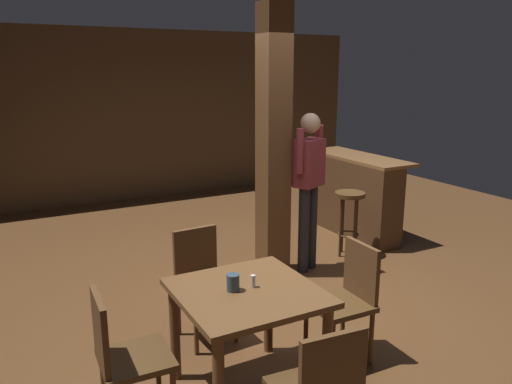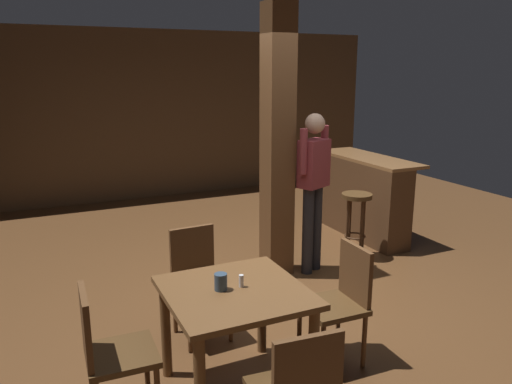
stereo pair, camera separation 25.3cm
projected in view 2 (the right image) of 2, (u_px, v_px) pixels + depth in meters
name	position (u px, v px, depth m)	size (l,w,h in m)	color
ground_plane	(280.00, 299.00, 4.82)	(10.80, 10.80, 0.00)	brown
wall_back	(158.00, 115.00, 8.44)	(8.00, 0.10, 2.80)	brown
pillar	(277.00, 145.00, 5.14)	(0.28, 0.28, 2.80)	brown
dining_table	(235.00, 308.00, 3.30)	(0.90, 0.90, 0.76)	brown
chair_west	(108.00, 349.00, 3.02)	(0.43, 0.43, 0.89)	#4C3319
chair_east	(341.00, 298.00, 3.71)	(0.43, 0.43, 0.89)	#4C3319
chair_north	(198.00, 276.00, 4.08)	(0.44, 0.44, 0.89)	#4C3319
napkin_cup	(221.00, 282.00, 3.24)	(0.08, 0.08, 0.11)	#33475B
salt_shaker	(241.00, 281.00, 3.29)	(0.03, 0.03, 0.08)	silver
standing_person	(313.00, 182.00, 5.26)	(0.46, 0.32, 1.72)	maroon
bar_counter	(361.00, 196.00, 6.58)	(0.56, 1.62, 1.05)	brown
bar_stool_near	(356.00, 210.00, 5.76)	(0.35, 0.35, 0.77)	#4C3319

